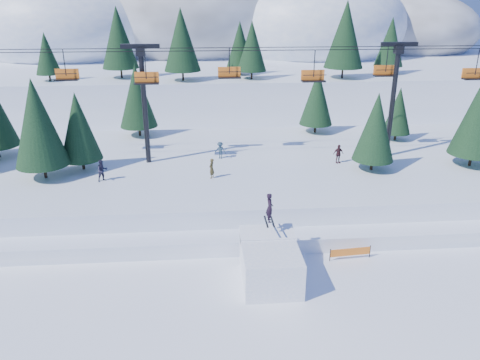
{
  "coord_description": "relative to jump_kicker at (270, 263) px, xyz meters",
  "views": [
    {
      "loc": [
        -3.99,
        -22.37,
        16.34
      ],
      "look_at": [
        -1.71,
        6.0,
        5.2
      ],
      "focal_mm": 35.0,
      "sensor_mm": 36.0,
      "label": 1
    }
  ],
  "objects": [
    {
      "name": "banner_far",
      "position": [
        11.24,
        4.27,
        -0.74
      ],
      "size": [
        2.64,
        1.14,
        0.9
      ],
      "color": "black",
      "rests_on": "ground"
    },
    {
      "name": "jump_kicker",
      "position": [
        0.0,
        0.0,
        0.0
      ],
      "size": [
        3.43,
        4.67,
        5.26
      ],
      "color": "white",
      "rests_on": "ground"
    },
    {
      "name": "banner_near",
      "position": [
        5.7,
        2.17,
        -0.74
      ],
      "size": [
        2.85,
        0.31,
        0.9
      ],
      "color": "black",
      "rests_on": "ground"
    },
    {
      "name": "berm",
      "position": [
        0.19,
        6.02,
        -0.73
      ],
      "size": [
        70.0,
        6.0,
        1.1
      ],
      "primitive_type": "cube",
      "color": "white",
      "rests_on": "ground"
    },
    {
      "name": "mid_shelf",
      "position": [
        0.19,
        16.02,
        -0.03
      ],
      "size": [
        70.0,
        22.0,
        2.5
      ],
      "primitive_type": "cube",
      "color": "white",
      "rests_on": "ground"
    },
    {
      "name": "distant_skiers",
      "position": [
        -0.01,
        14.49,
        2.07
      ],
      "size": [
        25.85,
        6.86,
        1.79
      ],
      "color": "#493E1D",
      "rests_on": "mid_shelf"
    },
    {
      "name": "conifer_stand",
      "position": [
        1.71,
        17.38,
        5.69
      ],
      "size": [
        60.02,
        16.46,
        9.78
      ],
      "color": "black",
      "rests_on": "mid_shelf"
    },
    {
      "name": "mountain_ridge",
      "position": [
        -4.89,
        71.38,
        8.36
      ],
      "size": [
        119.0,
        60.0,
        26.46
      ],
      "color": "white",
      "rests_on": "ground"
    },
    {
      "name": "ground",
      "position": [
        0.19,
        -1.98,
        -1.28
      ],
      "size": [
        160.0,
        160.0,
        0.0
      ],
      "primitive_type": "plane",
      "color": "white",
      "rests_on": "ground"
    },
    {
      "name": "chairlift",
      "position": [
        2.18,
        16.06,
        8.04
      ],
      "size": [
        46.0,
        3.21,
        10.28
      ],
      "color": "black",
      "rests_on": "mid_shelf"
    }
  ]
}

